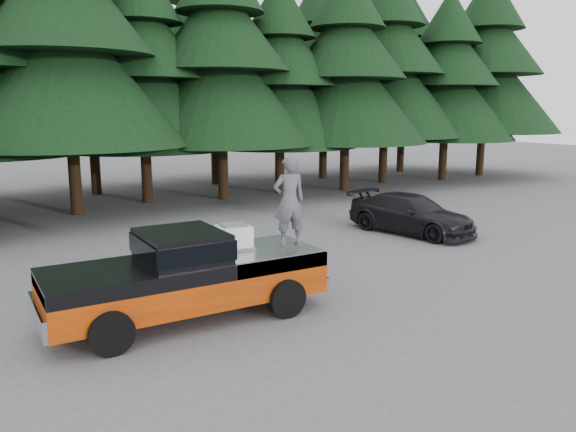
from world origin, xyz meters
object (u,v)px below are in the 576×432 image
pickup_truck (188,289)px  parked_car (411,214)px  air_compressor (234,238)px  man_on_bed (289,201)px

pickup_truck → parked_car: parked_car is taller
air_compressor → man_on_bed: 1.50m
pickup_truck → air_compressor: size_ratio=8.21×
man_on_bed → parked_car: man_on_bed is taller
air_compressor → pickup_truck: bearing=-163.4°
pickup_truck → man_on_bed: (2.44, -0.13, 1.70)m
man_on_bed → parked_car: (7.50, 3.98, -1.67)m
parked_car → air_compressor: bearing=-170.1°
air_compressor → parked_car: bearing=28.3°
man_on_bed → pickup_truck: bearing=5.2°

